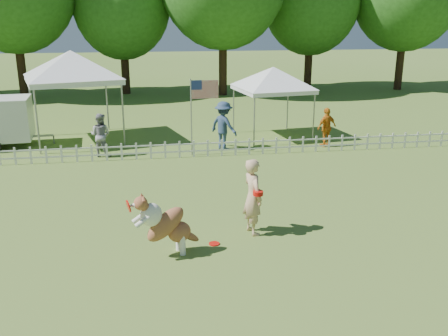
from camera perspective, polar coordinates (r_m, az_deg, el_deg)
name	(u,v)px	position (r m, az deg, el deg)	size (l,w,h in m)	color
ground	(237,241)	(11.22, 1.46, -8.38)	(120.00, 120.00, 0.00)	#466720
picket_fence	(201,149)	(17.64, -2.67, 2.23)	(22.00, 0.08, 0.60)	silver
handler	(253,197)	(11.31, 3.33, -3.29)	(0.65, 0.43, 1.78)	tan
dog	(167,224)	(10.40, -6.58, -6.39)	(1.35, 0.45, 1.40)	brown
frisbee_on_turf	(214,244)	(11.08, -1.13, -8.64)	(0.24, 0.24, 0.02)	red
canopy_tent_left	(74,98)	(20.53, -16.73, 7.72)	(3.35, 3.35, 3.46)	white
canopy_tent_right	(272,103)	(20.44, 5.56, 7.37)	(2.70, 2.70, 2.79)	white
flag_pole	(191,118)	(17.63, -3.76, 5.74)	(1.04, 0.11, 2.72)	gray
spectator_a	(101,135)	(18.11, -13.93, 3.68)	(0.75, 0.58, 1.54)	gray
spectator_b	(224,125)	(18.56, -0.04, 4.89)	(1.16, 0.66, 1.79)	#263851
spectator_c	(327,127)	(19.34, 11.65, 4.59)	(0.87, 0.36, 1.49)	#C76D17
tree_center_left	(122,13)	(32.47, -11.57, 16.92)	(6.00, 6.00, 9.80)	#224F16
tree_right	(311,9)	(34.22, 9.91, 17.51)	(6.20, 6.20, 10.40)	#224F16
tree_far_right	(406,0)	(35.70, 20.10, 17.54)	(7.00, 7.00, 11.40)	#224F16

